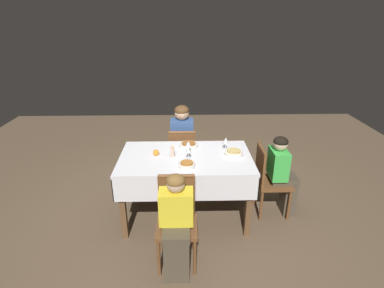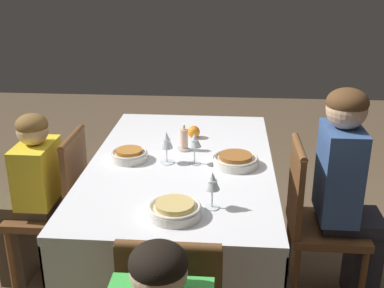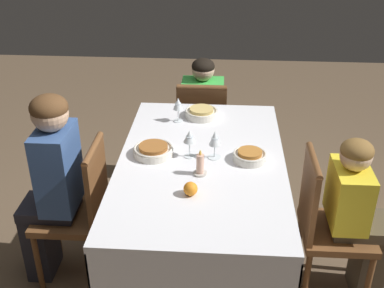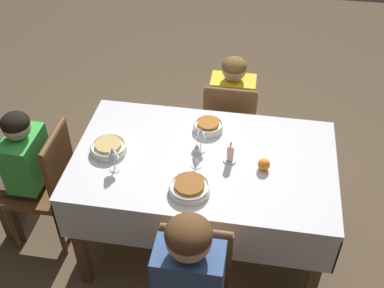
{
  "view_description": "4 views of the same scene",
  "coord_description": "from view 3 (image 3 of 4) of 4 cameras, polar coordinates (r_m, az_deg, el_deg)",
  "views": [
    {
      "loc": [
        -0.0,
        2.98,
        2.19
      ],
      "look_at": [
        -0.07,
        0.05,
        0.95
      ],
      "focal_mm": 28.0,
      "sensor_mm": 36.0,
      "label": 1
    },
    {
      "loc": [
        -2.13,
        -0.22,
        1.69
      ],
      "look_at": [
        -0.04,
        -0.05,
        0.88
      ],
      "focal_mm": 45.0,
      "sensor_mm": 36.0,
      "label": 2
    },
    {
      "loc": [
        2.18,
        0.1,
        2.06
      ],
      "look_at": [
        0.09,
        -0.04,
        0.92
      ],
      "focal_mm": 45.0,
      "sensor_mm": 36.0,
      "label": 3
    },
    {
      "loc": [
        0.25,
        -1.94,
        2.58
      ],
      "look_at": [
        -0.05,
        -0.1,
        0.96
      ],
      "focal_mm": 45.0,
      "sensor_mm": 36.0,
      "label": 4
    }
  ],
  "objects": [
    {
      "name": "chair_west",
      "position": [
        3.52,
        1.18,
        1.73
      ],
      "size": [
        0.38,
        0.37,
        0.87
      ],
      "rotation": [
        0.0,
        0.0,
        -1.57
      ],
      "color": "brown",
      "rests_on": "ground_plane"
    },
    {
      "name": "candle_centerpiece",
      "position": [
        2.38,
        1.02,
        -2.61
      ],
      "size": [
        0.07,
        0.07,
        0.14
      ],
      "color": "beige",
      "rests_on": "dining_table"
    },
    {
      "name": "wine_glass_west",
      "position": [
        2.9,
        -1.66,
        4.69
      ],
      "size": [
        0.06,
        0.06,
        0.15
      ],
      "color": "white",
      "rests_on": "dining_table"
    },
    {
      "name": "chair_north",
      "position": [
        2.69,
        15.58,
        -8.84
      ],
      "size": [
        0.37,
        0.38,
        0.87
      ],
      "rotation": [
        0.0,
        0.0,
        3.14
      ],
      "color": "brown",
      "rests_on": "ground_plane"
    },
    {
      "name": "wine_glass_south",
      "position": [
        2.51,
        -0.29,
        0.77
      ],
      "size": [
        0.06,
        0.06,
        0.15
      ],
      "color": "white",
      "rests_on": "dining_table"
    },
    {
      "name": "bowl_north",
      "position": [
        2.53,
        6.86,
        -1.39
      ],
      "size": [
        0.18,
        0.18,
        0.06
      ],
      "color": "silver",
      "rests_on": "dining_table"
    },
    {
      "name": "bowl_south",
      "position": [
        2.57,
        -4.6,
        -0.73
      ],
      "size": [
        0.22,
        0.22,
        0.06
      ],
      "color": "silver",
      "rests_on": "dining_table"
    },
    {
      "name": "dining_table",
      "position": [
        2.58,
        1.11,
        -3.83
      ],
      "size": [
        1.45,
        0.88,
        0.78
      ],
      "color": "silver",
      "rests_on": "ground_plane"
    },
    {
      "name": "chair_south",
      "position": [
        2.77,
        -13.08,
        -7.25
      ],
      "size": [
        0.37,
        0.38,
        0.87
      ],
      "color": "brown",
      "rests_on": "ground_plane"
    },
    {
      "name": "person_adult_denim",
      "position": [
        2.72,
        -16.37,
        -4.08
      ],
      "size": [
        0.3,
        0.34,
        1.14
      ],
      "color": "#282833",
      "rests_on": "ground_plane"
    },
    {
      "name": "person_child_yellow",
      "position": [
        2.69,
        19.04,
        -7.87
      ],
      "size": [
        0.3,
        0.33,
        0.97
      ],
      "rotation": [
        0.0,
        0.0,
        3.14
      ],
      "color": "#4C4233",
      "rests_on": "ground_plane"
    },
    {
      "name": "ground_plane",
      "position": [
        3.0,
        0.99,
        -14.84
      ],
      "size": [
        8.0,
        8.0,
        0.0
      ],
      "primitive_type": "plane",
      "color": "brown"
    },
    {
      "name": "person_child_green",
      "position": [
        3.63,
        1.31,
        3.73
      ],
      "size": [
        0.33,
        0.3,
        0.98
      ],
      "rotation": [
        0.0,
        0.0,
        -1.57
      ],
      "color": "#4C4233",
      "rests_on": "ground_plane"
    },
    {
      "name": "bowl_west",
      "position": [
        2.99,
        1.13,
        3.75
      ],
      "size": [
        0.2,
        0.2,
        0.06
      ],
      "color": "silver",
      "rests_on": "dining_table"
    },
    {
      "name": "orange_fruit",
      "position": [
        2.24,
        -0.18,
        -5.33
      ],
      "size": [
        0.07,
        0.07,
        0.07
      ],
      "primitive_type": "sphere",
      "color": "orange",
      "rests_on": "dining_table"
    },
    {
      "name": "wine_glass_north",
      "position": [
        2.5,
        2.73,
        0.54
      ],
      "size": [
        0.07,
        0.07,
        0.16
      ],
      "color": "white",
      "rests_on": "dining_table"
    }
  ]
}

